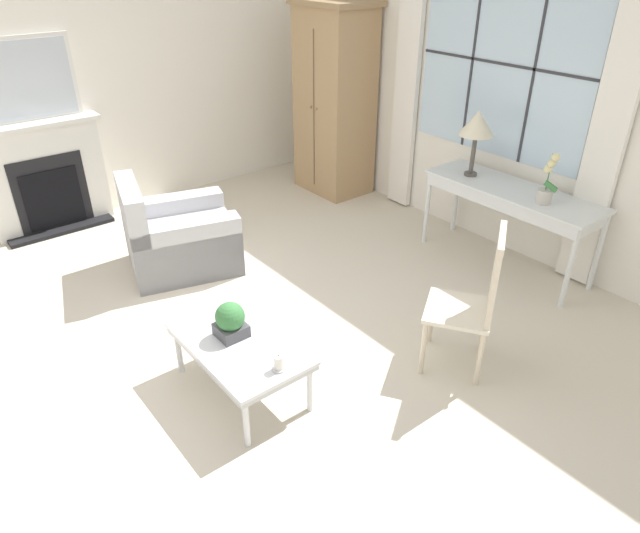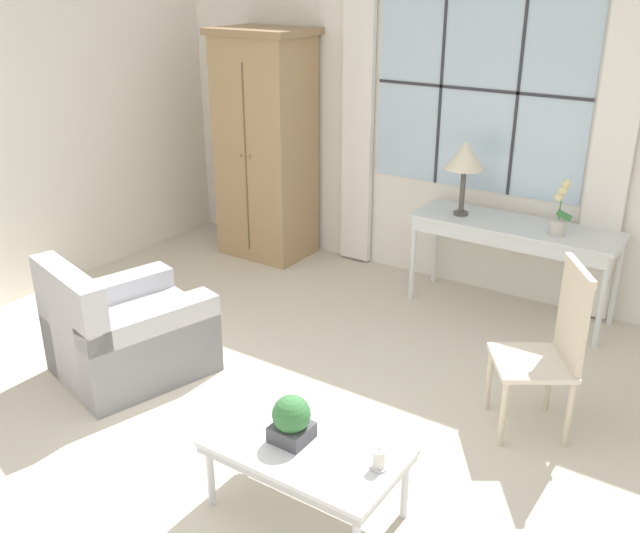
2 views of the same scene
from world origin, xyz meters
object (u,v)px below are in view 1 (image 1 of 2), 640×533
(armoire, at_px, (334,101))
(fireplace, at_px, (44,169))
(table_lamp, at_px, (477,125))
(side_chair_wooden, at_px, (477,296))
(pillar_candle, at_px, (279,363))
(potted_plant_small, at_px, (230,320))
(console_table, at_px, (512,197))
(armchair_upholstered, at_px, (178,239))
(coffee_table, at_px, (239,347))
(potted_orchid, at_px, (547,185))

(armoire, bearing_deg, fireplace, -108.44)
(fireplace, relative_size, table_lamp, 3.18)
(armoire, bearing_deg, side_chair_wooden, -23.90)
(side_chair_wooden, xyz_separation_m, pillar_candle, (-0.40, -1.35, -0.14))
(fireplace, xyz_separation_m, table_lamp, (2.98, 2.98, 0.59))
(side_chair_wooden, bearing_deg, fireplace, -159.22)
(potted_plant_small, xyz_separation_m, pillar_candle, (0.47, 0.05, -0.07))
(armoire, distance_m, console_table, 2.46)
(fireplace, xyz_separation_m, armchair_upholstered, (1.59, 0.64, -0.36))
(fireplace, relative_size, coffee_table, 1.95)
(fireplace, bearing_deg, console_table, 41.32)
(armchair_upholstered, distance_m, potted_plant_small, 1.79)
(table_lamp, distance_m, potted_orchid, 0.85)
(armoire, bearing_deg, console_table, 0.56)
(coffee_table, bearing_deg, fireplace, -176.77)
(table_lamp, xyz_separation_m, armchair_upholstered, (-1.39, -2.34, -0.95))
(side_chair_wooden, bearing_deg, table_lamp, 130.45)
(side_chair_wooden, bearing_deg, potted_plant_small, -121.96)
(fireplace, distance_m, coffee_table, 3.41)
(potted_orchid, distance_m, potted_plant_small, 2.81)
(table_lamp, bearing_deg, potted_plant_small, -83.44)
(potted_plant_small, bearing_deg, potted_orchid, 80.35)
(coffee_table, xyz_separation_m, potted_plant_small, (-0.09, -0.00, 0.16))
(fireplace, height_order, coffee_table, fireplace)
(fireplace, bearing_deg, table_lamp, 44.96)
(pillar_candle, bearing_deg, console_table, 97.15)
(console_table, distance_m, coffee_table, 2.84)
(armchair_upholstered, relative_size, side_chair_wooden, 1.05)
(armchair_upholstered, xyz_separation_m, pillar_candle, (2.19, -0.41, 0.17))
(potted_orchid, bearing_deg, potted_plant_small, -99.65)
(potted_orchid, height_order, pillar_candle, potted_orchid)
(armoire, height_order, armchair_upholstered, armoire)
(armoire, height_order, side_chair_wooden, armoire)
(table_lamp, bearing_deg, side_chair_wooden, -49.55)
(table_lamp, height_order, coffee_table, table_lamp)
(armoire, height_order, potted_orchid, armoire)
(potted_orchid, relative_size, armchair_upholstered, 0.39)
(table_lamp, bearing_deg, armoire, 179.65)
(armoire, bearing_deg, pillar_candle, -44.73)
(fireplace, distance_m, potted_orchid, 4.79)
(armoire, xyz_separation_m, table_lamp, (1.99, -0.01, 0.17))
(armchair_upholstered, bearing_deg, potted_plant_small, -14.76)
(console_table, height_order, armchair_upholstered, armchair_upholstered)
(console_table, xyz_separation_m, side_chair_wooden, (0.74, -1.43, -0.09))
(potted_orchid, xyz_separation_m, coffee_table, (-0.38, -2.75, -0.56))
(potted_plant_small, bearing_deg, coffee_table, 0.48)
(coffee_table, relative_size, potted_plant_small, 3.93)
(console_table, bearing_deg, side_chair_wooden, -62.53)
(fireplace, xyz_separation_m, potted_plant_small, (3.30, 0.19, -0.12))
(armchair_upholstered, bearing_deg, potted_orchid, 46.46)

